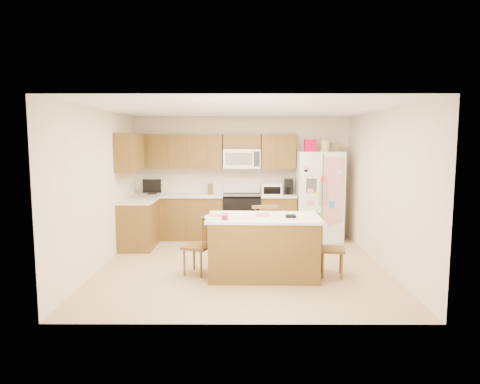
{
  "coord_description": "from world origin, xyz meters",
  "views": [
    {
      "loc": [
        -0.01,
        -6.76,
        2.02
      ],
      "look_at": [
        -0.03,
        0.35,
        1.16
      ],
      "focal_mm": 32.0,
      "sensor_mm": 36.0,
      "label": 1
    }
  ],
  "objects_px": {
    "stove": "(242,216)",
    "windsor_chair_right": "(331,249)",
    "windsor_chair_back": "(264,236)",
    "refrigerator": "(319,195)",
    "windsor_chair_left": "(199,246)",
    "island": "(263,246)"
  },
  "relations": [
    {
      "from": "island",
      "to": "windsor_chair_back",
      "type": "bearing_deg",
      "value": 86.7
    },
    {
      "from": "refrigerator",
      "to": "windsor_chair_left",
      "type": "distance_m",
      "value": 3.26
    },
    {
      "from": "stove",
      "to": "windsor_chair_right",
      "type": "relative_size",
      "value": 1.27
    },
    {
      "from": "refrigerator",
      "to": "windsor_chair_left",
      "type": "bearing_deg",
      "value": -133.73
    },
    {
      "from": "windsor_chair_right",
      "to": "island",
      "type": "bearing_deg",
      "value": 179.37
    },
    {
      "from": "stove",
      "to": "refrigerator",
      "type": "bearing_deg",
      "value": -2.3
    },
    {
      "from": "island",
      "to": "windsor_chair_right",
      "type": "bearing_deg",
      "value": -0.63
    },
    {
      "from": "stove",
      "to": "windsor_chair_back",
      "type": "height_order",
      "value": "stove"
    },
    {
      "from": "refrigerator",
      "to": "windsor_chair_right",
      "type": "bearing_deg",
      "value": -95.95
    },
    {
      "from": "refrigerator",
      "to": "windsor_chair_back",
      "type": "xyz_separation_m",
      "value": [
        -1.22,
        -1.78,
        -0.45
      ]
    },
    {
      "from": "windsor_chair_left",
      "to": "windsor_chair_back",
      "type": "bearing_deg",
      "value": 28.32
    },
    {
      "from": "stove",
      "to": "island",
      "type": "xyz_separation_m",
      "value": [
        0.32,
        -2.48,
        -0.02
      ]
    },
    {
      "from": "windsor_chair_left",
      "to": "windsor_chair_right",
      "type": "bearing_deg",
      "value": -2.83
    },
    {
      "from": "island",
      "to": "windsor_chair_left",
      "type": "distance_m",
      "value": 0.98
    },
    {
      "from": "stove",
      "to": "island",
      "type": "distance_m",
      "value": 2.5
    },
    {
      "from": "windsor_chair_back",
      "to": "windsor_chair_right",
      "type": "xyz_separation_m",
      "value": [
        0.96,
        -0.64,
        -0.05
      ]
    },
    {
      "from": "stove",
      "to": "windsor_chair_back",
      "type": "bearing_deg",
      "value": -79.15
    },
    {
      "from": "windsor_chair_right",
      "to": "refrigerator",
      "type": "bearing_deg",
      "value": 84.05
    },
    {
      "from": "refrigerator",
      "to": "stove",
      "type": "bearing_deg",
      "value": 177.7
    },
    {
      "from": "stove",
      "to": "refrigerator",
      "type": "relative_size",
      "value": 0.55
    },
    {
      "from": "stove",
      "to": "refrigerator",
      "type": "distance_m",
      "value": 1.63
    },
    {
      "from": "stove",
      "to": "refrigerator",
      "type": "xyz_separation_m",
      "value": [
        1.57,
        -0.06,
        0.45
      ]
    }
  ]
}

